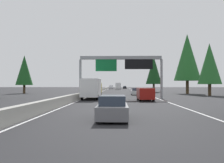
% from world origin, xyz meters
% --- Properties ---
extents(ground_plane, '(320.00, 320.00, 0.00)m').
position_xyz_m(ground_plane, '(60.00, 0.00, 0.00)').
color(ground_plane, '#262628').
extents(median_barrier, '(180.00, 0.56, 0.90)m').
position_xyz_m(median_barrier, '(80.00, 0.30, 0.45)').
color(median_barrier, '#9E9B93').
rests_on(median_barrier, ground).
extents(shoulder_stripe_right, '(160.00, 0.16, 0.01)m').
position_xyz_m(shoulder_stripe_right, '(70.00, -11.52, 0.01)').
color(shoulder_stripe_right, silver).
rests_on(shoulder_stripe_right, ground).
extents(shoulder_stripe_median, '(160.00, 0.16, 0.01)m').
position_xyz_m(shoulder_stripe_median, '(70.00, -0.25, 0.01)').
color(shoulder_stripe_median, silver).
rests_on(shoulder_stripe_median, ground).
extents(sign_gantry_overhead, '(0.50, 12.68, 6.48)m').
position_xyz_m(sign_gantry_overhead, '(35.03, -6.03, 5.15)').
color(sign_gantry_overhead, gray).
rests_on(sign_gantry_overhead, ground).
extents(sedan_near_right, '(4.40, 1.80, 1.47)m').
position_xyz_m(sedan_near_right, '(13.06, -5.15, 0.68)').
color(sedan_near_right, slate).
rests_on(sedan_near_right, ground).
extents(box_truck_distant_b, '(8.50, 2.40, 2.95)m').
position_xyz_m(box_truck_distant_b, '(33.96, -1.58, 1.61)').
color(box_truck_distant_b, white).
rests_on(box_truck_distant_b, ground).
extents(sedan_far_right, '(4.40, 1.80, 1.47)m').
position_xyz_m(sedan_far_right, '(48.69, -9.10, 0.68)').
color(sedan_far_right, silver).
rests_on(sedan_far_right, ground).
extents(sedan_far_center, '(4.40, 1.80, 1.47)m').
position_xyz_m(sedan_far_center, '(126.23, -8.78, 0.68)').
color(sedan_far_center, black).
rests_on(sedan_far_center, ground).
extents(minivan_far_left, '(5.00, 1.95, 1.69)m').
position_xyz_m(minivan_far_left, '(30.89, -9.10, 0.95)').
color(minivan_far_left, maroon).
rests_on(minivan_far_left, ground).
extents(bus_near_center, '(11.50, 2.55, 3.10)m').
position_xyz_m(bus_near_center, '(118.61, -5.37, 1.72)').
color(bus_near_center, white).
rests_on(bus_near_center, ground).
extents(pickup_distant_a, '(5.60, 2.00, 1.86)m').
position_xyz_m(pickup_distant_a, '(119.66, -1.82, 0.91)').
color(pickup_distant_a, silver).
rests_on(pickup_distant_a, ground).
extents(conifer_right_near, '(4.48, 4.48, 10.19)m').
position_xyz_m(conifer_right_near, '(45.67, -23.15, 6.19)').
color(conifer_right_near, '#4C3823').
rests_on(conifer_right_near, ground).
extents(conifer_right_mid, '(6.22, 6.22, 14.13)m').
position_xyz_m(conifer_right_mid, '(55.88, -21.75, 8.59)').
color(conifer_right_mid, '#4C3823').
rests_on(conifer_right_mid, ground).
extents(conifer_right_far, '(4.69, 4.69, 10.66)m').
position_xyz_m(conifer_right_far, '(70.22, -15.92, 6.48)').
color(conifer_right_far, '#4C3823').
rests_on(conifer_right_far, ground).
extents(conifer_left_mid, '(4.11, 4.11, 9.33)m').
position_xyz_m(conifer_left_mid, '(56.92, 17.52, 5.67)').
color(conifer_left_mid, '#4C3823').
rests_on(conifer_left_mid, ground).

